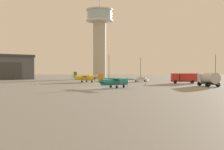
{
  "coord_description": "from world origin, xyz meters",
  "views": [
    {
      "loc": [
        3.33,
        -56.79,
        3.48
      ],
      "look_at": [
        2.86,
        27.59,
        2.18
      ],
      "focal_mm": 45.29,
      "sensor_mm": 36.0,
      "label": 1
    }
  ],
  "objects_px": {
    "airplane_yellow": "(85,77)",
    "traffic_cone_near_left": "(145,83)",
    "car_white": "(141,79)",
    "light_post_west": "(141,66)",
    "truck_box_red": "(184,78)",
    "light_post_centre": "(109,65)",
    "light_post_north": "(215,65)",
    "control_tower": "(100,35)",
    "truck_fuel_tanker_silver": "(209,79)",
    "traffic_cone_mid_apron": "(36,84)",
    "traffic_cone_near_right": "(112,83)",
    "airplane_teal": "(114,81)"
  },
  "relations": [
    {
      "from": "control_tower",
      "to": "traffic_cone_mid_apron",
      "type": "xyz_separation_m",
      "value": [
        -13.02,
        -51.61,
        -18.26
      ]
    },
    {
      "from": "light_post_centre",
      "to": "traffic_cone_near_right",
      "type": "distance_m",
      "value": 40.51
    },
    {
      "from": "light_post_north",
      "to": "traffic_cone_near_right",
      "type": "xyz_separation_m",
      "value": [
        -38.56,
        -34.3,
        -5.4
      ]
    },
    {
      "from": "light_post_centre",
      "to": "traffic_cone_near_right",
      "type": "bearing_deg",
      "value": -88.04
    },
    {
      "from": "control_tower",
      "to": "traffic_cone_mid_apron",
      "type": "height_order",
      "value": "control_tower"
    },
    {
      "from": "truck_box_red",
      "to": "light_post_west",
      "type": "relative_size",
      "value": 0.8
    },
    {
      "from": "airplane_teal",
      "to": "light_post_west",
      "type": "height_order",
      "value": "light_post_west"
    },
    {
      "from": "car_white",
      "to": "traffic_cone_near_left",
      "type": "xyz_separation_m",
      "value": [
        -0.89,
        -18.6,
        -0.41
      ]
    },
    {
      "from": "truck_fuel_tanker_silver",
      "to": "light_post_west",
      "type": "distance_m",
      "value": 49.96
    },
    {
      "from": "car_white",
      "to": "traffic_cone_near_right",
      "type": "distance_m",
      "value": 18.99
    },
    {
      "from": "traffic_cone_near_right",
      "to": "traffic_cone_near_left",
      "type": "bearing_deg",
      "value": -13.35
    },
    {
      "from": "control_tower",
      "to": "traffic_cone_near_right",
      "type": "height_order",
      "value": "control_tower"
    },
    {
      "from": "traffic_cone_near_left",
      "to": "traffic_cone_near_right",
      "type": "xyz_separation_m",
      "value": [
        -8.24,
        1.96,
        0.03
      ]
    },
    {
      "from": "airplane_yellow",
      "to": "truck_fuel_tanker_silver",
      "type": "height_order",
      "value": "airplane_yellow"
    },
    {
      "from": "airplane_yellow",
      "to": "light_post_centre",
      "type": "height_order",
      "value": "light_post_centre"
    },
    {
      "from": "control_tower",
      "to": "traffic_cone_near_right",
      "type": "bearing_deg",
      "value": -83.51
    },
    {
      "from": "truck_box_red",
      "to": "control_tower",
      "type": "bearing_deg",
      "value": -56.94
    },
    {
      "from": "airplane_yellow",
      "to": "truck_box_red",
      "type": "distance_m",
      "value": 28.56
    },
    {
      "from": "airplane_teal",
      "to": "light_post_north",
      "type": "distance_m",
      "value": 62.59
    },
    {
      "from": "airplane_yellow",
      "to": "light_post_centre",
      "type": "relative_size",
      "value": 1.0
    },
    {
      "from": "airplane_teal",
      "to": "car_white",
      "type": "height_order",
      "value": "airplane_teal"
    },
    {
      "from": "airplane_teal",
      "to": "light_post_north",
      "type": "relative_size",
      "value": 0.89
    },
    {
      "from": "car_white",
      "to": "light_post_west",
      "type": "relative_size",
      "value": 0.55
    },
    {
      "from": "light_post_centre",
      "to": "traffic_cone_near_right",
      "type": "relative_size",
      "value": 13.7
    },
    {
      "from": "traffic_cone_near_right",
      "to": "car_white",
      "type": "bearing_deg",
      "value": 61.22
    },
    {
      "from": "truck_fuel_tanker_silver",
      "to": "traffic_cone_near_left",
      "type": "bearing_deg",
      "value": 56.57
    },
    {
      "from": "car_white",
      "to": "light_post_north",
      "type": "height_order",
      "value": "light_post_north"
    },
    {
      "from": "control_tower",
      "to": "traffic_cone_mid_apron",
      "type": "relative_size",
      "value": 49.42
    },
    {
      "from": "airplane_teal",
      "to": "traffic_cone_near_left",
      "type": "relative_size",
      "value": 13.06
    },
    {
      "from": "light_post_west",
      "to": "light_post_north",
      "type": "relative_size",
      "value": 0.9
    },
    {
      "from": "light_post_north",
      "to": "traffic_cone_near_left",
      "type": "relative_size",
      "value": 14.64
    },
    {
      "from": "truck_box_red",
      "to": "light_post_centre",
      "type": "xyz_separation_m",
      "value": [
        -20.96,
        35.13,
        4.23
      ]
    },
    {
      "from": "control_tower",
      "to": "truck_fuel_tanker_silver",
      "type": "height_order",
      "value": "control_tower"
    },
    {
      "from": "truck_fuel_tanker_silver",
      "to": "light_post_north",
      "type": "height_order",
      "value": "light_post_north"
    },
    {
      "from": "car_white",
      "to": "light_post_west",
      "type": "bearing_deg",
      "value": -69.41
    },
    {
      "from": "airplane_teal",
      "to": "control_tower",
      "type": "bearing_deg",
      "value": 60.72
    },
    {
      "from": "truck_box_red",
      "to": "light_post_centre",
      "type": "height_order",
      "value": "light_post_centre"
    },
    {
      "from": "airplane_teal",
      "to": "light_post_north",
      "type": "bearing_deg",
      "value": 17.77
    },
    {
      "from": "traffic_cone_mid_apron",
      "to": "truck_box_red",
      "type": "bearing_deg",
      "value": 11.94
    },
    {
      "from": "airplane_yellow",
      "to": "car_white",
      "type": "bearing_deg",
      "value": 46.05
    },
    {
      "from": "airplane_yellow",
      "to": "light_post_west",
      "type": "relative_size",
      "value": 1.12
    },
    {
      "from": "truck_fuel_tanker_silver",
      "to": "airplane_teal",
      "type": "bearing_deg",
      "value": 101.79
    },
    {
      "from": "airplane_yellow",
      "to": "airplane_teal",
      "type": "bearing_deg",
      "value": -41.76
    },
    {
      "from": "control_tower",
      "to": "truck_fuel_tanker_silver",
      "type": "xyz_separation_m",
      "value": [
        26.87,
        -57.99,
        -16.89
      ]
    },
    {
      "from": "airplane_yellow",
      "to": "light_post_north",
      "type": "bearing_deg",
      "value": 56.17
    },
    {
      "from": "airplane_yellow",
      "to": "traffic_cone_near_left",
      "type": "xyz_separation_m",
      "value": [
        16.38,
        -13.78,
        -1.14
      ]
    },
    {
      "from": "control_tower",
      "to": "traffic_cone_near_left",
      "type": "distance_m",
      "value": 55.43
    },
    {
      "from": "car_white",
      "to": "traffic_cone_near_right",
      "type": "relative_size",
      "value": 6.66
    },
    {
      "from": "traffic_cone_mid_apron",
      "to": "light_post_north",
      "type": "bearing_deg",
      "value": 33.21
    },
    {
      "from": "airplane_yellow",
      "to": "light_post_centre",
      "type": "distance_m",
      "value": 29.42
    }
  ]
}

